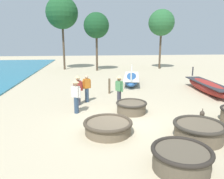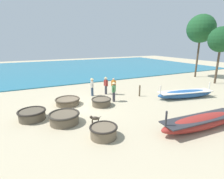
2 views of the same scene
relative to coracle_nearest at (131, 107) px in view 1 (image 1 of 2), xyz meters
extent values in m
plane|color=#BCAD8C|center=(-0.59, -1.32, -0.30)|extent=(80.00, 80.00, 0.00)
cylinder|color=brown|center=(0.00, 0.00, -0.05)|extent=(1.41, 1.41, 0.50)
torus|color=#332D26|center=(0.00, 0.00, 0.20)|extent=(1.53, 1.53, 0.11)
cylinder|color=brown|center=(0.44, -4.88, -0.02)|extent=(1.57, 1.57, 0.57)
torus|color=#28231E|center=(0.44, -4.88, 0.27)|extent=(1.70, 1.70, 0.13)
cylinder|color=brown|center=(-1.37, -2.27, -0.09)|extent=(1.76, 1.76, 0.43)
torus|color=#42382B|center=(-1.37, -2.27, 0.13)|extent=(1.90, 1.90, 0.14)
cylinder|color=brown|center=(1.83, -3.17, -0.02)|extent=(1.70, 1.70, 0.58)
torus|color=#332D26|center=(1.83, -3.17, 0.27)|extent=(1.84, 1.84, 0.14)
ellipsoid|color=#285693|center=(1.45, 7.35, 0.04)|extent=(2.19, 5.42, 0.69)
cube|color=silver|center=(1.45, 7.35, 0.26)|extent=(2.14, 5.02, 0.06)
cylinder|color=silver|center=(1.96, 9.74, 0.65)|extent=(0.10, 0.10, 0.62)
cylinder|color=silver|center=(0.95, 4.96, 0.65)|extent=(0.10, 0.10, 0.62)
ellipsoid|color=maroon|center=(5.93, 3.57, 0.09)|extent=(1.39, 5.52, 0.79)
cube|color=#2D2D33|center=(5.93, 3.57, 0.34)|extent=(1.41, 5.09, 0.06)
cylinder|color=#2D2D33|center=(6.07, 6.08, 0.79)|extent=(0.10, 0.10, 0.71)
cylinder|color=#383842|center=(-2.64, 1.58, 0.11)|extent=(0.22, 0.22, 0.82)
cube|color=maroon|center=(-2.64, 1.58, 0.79)|extent=(0.40, 0.32, 0.54)
sphere|color=#DBB28E|center=(-2.64, 1.58, 1.17)|extent=(0.20, 0.20, 0.20)
cylinder|color=maroon|center=(-2.85, 1.50, 0.74)|extent=(0.09, 0.09, 0.48)
cylinder|color=maroon|center=(-2.43, 1.65, 0.74)|extent=(0.09, 0.09, 0.48)
cone|color=#D1BC84|center=(-2.64, 1.58, 1.30)|extent=(0.36, 0.36, 0.14)
cylinder|color=#2D425B|center=(-2.69, 0.25, 0.11)|extent=(0.22, 0.22, 0.82)
cube|color=silver|center=(-2.69, 0.25, 0.79)|extent=(0.40, 0.35, 0.54)
sphere|color=tan|center=(-2.69, 0.25, 1.17)|extent=(0.20, 0.20, 0.20)
cylinder|color=silver|center=(-2.88, 0.35, 0.74)|extent=(0.09, 0.09, 0.48)
cylinder|color=silver|center=(-2.49, 0.14, 0.74)|extent=(0.09, 0.09, 0.48)
cone|color=#D1BC84|center=(-2.69, 0.25, 1.30)|extent=(0.36, 0.36, 0.14)
cylinder|color=#2D425B|center=(-2.18, 2.15, 0.11)|extent=(0.22, 0.22, 0.82)
cube|color=orange|center=(-2.18, 2.15, 0.79)|extent=(0.40, 0.35, 0.54)
sphere|color=#DBB28E|center=(-2.18, 2.15, 1.17)|extent=(0.20, 0.20, 0.20)
cylinder|color=orange|center=(-2.38, 2.05, 0.74)|extent=(0.09, 0.09, 0.48)
cylinder|color=orange|center=(-1.99, 2.25, 0.74)|extent=(0.09, 0.09, 0.48)
cylinder|color=#383842|center=(-0.43, 1.29, 0.11)|extent=(0.22, 0.22, 0.82)
cube|color=#4C8E56|center=(-0.43, 1.29, 0.79)|extent=(0.39, 0.40, 0.54)
sphere|color=#A37556|center=(-0.43, 1.29, 1.17)|extent=(0.20, 0.20, 0.20)
cylinder|color=#4C8E56|center=(-0.58, 1.46, 0.74)|extent=(0.09, 0.09, 0.48)
cylinder|color=#4C8E56|center=(-0.29, 1.13, 0.74)|extent=(0.09, 0.09, 0.48)
cone|color=#D1BC84|center=(-0.43, 1.29, 1.30)|extent=(0.36, 0.36, 0.14)
ellipsoid|color=#3D3328|center=(2.82, -1.57, 0.09)|extent=(0.44, 0.55, 0.22)
sphere|color=#3D3328|center=(2.69, -1.78, 0.15)|extent=(0.18, 0.18, 0.18)
cylinder|color=#3D3328|center=(2.94, -1.36, 0.15)|extent=(0.14, 0.20, 0.16)
cylinder|color=#3D3328|center=(2.79, -1.76, -0.16)|extent=(0.06, 0.06, 0.28)
cylinder|color=#3D3328|center=(2.66, -1.69, -0.16)|extent=(0.06, 0.06, 0.28)
cylinder|color=#3D3328|center=(2.97, -1.45, -0.16)|extent=(0.06, 0.06, 0.28)
cylinder|color=#3D3328|center=(2.85, -1.38, -0.16)|extent=(0.06, 0.06, 0.28)
cylinder|color=brown|center=(-0.70, 4.03, 0.20)|extent=(0.14, 0.14, 1.01)
cylinder|color=#4C3D2D|center=(-4.89, 16.45, 2.30)|extent=(0.24, 0.24, 5.20)
sphere|color=#1E5128|center=(-4.89, 16.45, 6.17)|extent=(3.64, 3.64, 3.64)
cylinder|color=#4C3D2D|center=(-1.05, 15.10, 1.72)|extent=(0.24, 0.24, 4.04)
sphere|color=#194723|center=(-1.05, 15.10, 4.73)|extent=(2.83, 2.83, 2.83)
cylinder|color=#4C3D2D|center=(6.67, 16.00, 1.89)|extent=(0.24, 0.24, 4.38)
sphere|color=#286033|center=(6.67, 16.00, 5.15)|extent=(3.07, 3.07, 3.07)
camera|label=1|loc=(-2.06, -10.10, 3.25)|focal=35.00mm
camera|label=2|loc=(11.74, -4.87, 4.39)|focal=28.00mm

